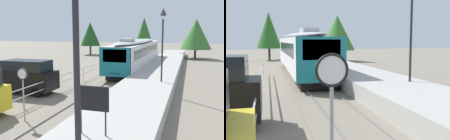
{
  "view_description": "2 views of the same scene",
  "coord_description": "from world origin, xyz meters",
  "views": [
    {
      "loc": [
        6.27,
        -0.63,
        4.63
      ],
      "look_at": [
        0.4,
        18.22,
        1.6
      ],
      "focal_mm": 40.62,
      "sensor_mm": 36.0,
      "label": 1
    },
    {
      "loc": [
        -2.9,
        5.28,
        3.02
      ],
      "look_at": [
        0.4,
        18.22,
        1.6
      ],
      "focal_mm": 44.47,
      "sensor_mm": 36.0,
      "label": 2
    }
  ],
  "objects": [
    {
      "name": "ground_plane",
      "position": [
        -3.0,
        22.0,
        0.0
      ],
      "size": [
        160.0,
        160.0,
        0.0
      ],
      "primitive_type": "plane",
      "color": "slate"
    },
    {
      "name": "track_rails",
      "position": [
        0.0,
        22.0,
        0.03
      ],
      "size": [
        3.2,
        60.0,
        0.14
      ],
      "color": "slate",
      "rests_on": "ground"
    },
    {
      "name": "commuter_train",
      "position": [
        0.0,
        29.49,
        2.14
      ],
      "size": [
        2.82,
        18.78,
        3.74
      ],
      "color": "silver",
      "rests_on": "track_rails"
    },
    {
      "name": "station_platform",
      "position": [
        3.25,
        22.0,
        0.45
      ],
      "size": [
        3.9,
        60.0,
        0.9
      ],
      "primitive_type": "cube",
      "color": "#A8A59E",
      "rests_on": "ground"
    },
    {
      "name": "platform_lamp_near_end",
      "position": [
        4.27,
        3.6,
        4.62
      ],
      "size": [
        0.34,
        0.34,
        5.35
      ],
      "color": "#232328",
      "rests_on": "station_platform"
    },
    {
      "name": "platform_lamp_mid_platform",
      "position": [
        4.27,
        18.22,
        4.62
      ],
      "size": [
        0.34,
        0.34,
        5.35
      ],
      "color": "#232328",
      "rests_on": "station_platform"
    },
    {
      "name": "platform_notice_board",
      "position": [
        3.0,
        7.56,
        2.19
      ],
      "size": [
        1.2,
        0.08,
        1.8
      ],
      "color": "#232328",
      "rests_on": "station_platform"
    },
    {
      "name": "speed_limit_sign",
      "position": [
        -1.8,
        10.03,
        2.12
      ],
      "size": [
        0.61,
        0.1,
        2.81
      ],
      "color": "#9EA0A5",
      "rests_on": "ground"
    },
    {
      "name": "carpark_fence",
      "position": [
        -3.3,
        12.0,
        0.91
      ],
      "size": [
        0.06,
        36.06,
        1.25
      ],
      "color": "#9EA0A5",
      "rests_on": "ground"
    },
    {
      "name": "parked_van_black",
      "position": [
        -5.52,
        15.27,
        1.29
      ],
      "size": [
        4.91,
        1.97,
        2.51
      ],
      "color": "black",
      "rests_on": "ground"
    },
    {
      "name": "tree_behind_carpark",
      "position": [
        -2.6,
        48.96,
        4.55
      ],
      "size": [
        3.68,
        3.68,
        7.27
      ],
      "color": "brown",
      "rests_on": "ground"
    },
    {
      "name": "tree_behind_station_far",
      "position": [
        -12.89,
        46.41,
        4.08
      ],
      "size": [
        3.99,
        3.99,
        6.38
      ],
      "color": "brown",
      "rests_on": "ground"
    },
    {
      "name": "tree_distant_left",
      "position": [
        7.0,
        44.58,
        4.14
      ],
      "size": [
        5.16,
        5.16,
        6.66
      ],
      "color": "brown",
      "rests_on": "ground"
    }
  ]
}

